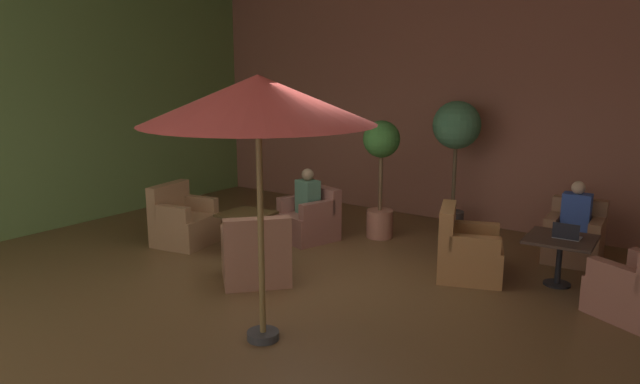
{
  "coord_description": "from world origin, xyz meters",
  "views": [
    {
      "loc": [
        4.08,
        -5.24,
        2.65
      ],
      "look_at": [
        0.0,
        0.43,
        1.15
      ],
      "focal_mm": 32.95,
      "sensor_mm": 36.0,
      "label": 1
    }
  ],
  "objects": [
    {
      "name": "ground_plane",
      "position": [
        0.0,
        0.0,
        -0.01
      ],
      "size": [
        10.13,
        8.5,
        0.02
      ],
      "primitive_type": "cube",
      "color": "brown"
    },
    {
      "name": "patron_blue_shirt",
      "position": [
        2.39,
        3.08,
        0.75
      ],
      "size": [
        0.38,
        0.25,
        0.69
      ],
      "color": "#3451A6",
      "rests_on": "ground_plane"
    },
    {
      "name": "open_laptop",
      "position": [
        2.51,
        2.04,
        0.66
      ],
      "size": [
        0.31,
        0.23,
        0.2
      ],
      "color": "#9EA0A5",
      "rests_on": "cafe_table_front_left"
    },
    {
      "name": "potted_tree_left_corner",
      "position": [
        -0.37,
        2.55,
        1.16
      ],
      "size": [
        0.57,
        0.57,
        1.84
      ],
      "color": "#A6664E",
      "rests_on": "ground_plane"
    },
    {
      "name": "armchair_front_right_east",
      "position": [
        -2.61,
        0.5,
        0.33
      ],
      "size": [
        0.88,
        0.93,
        0.91
      ],
      "color": "#916742",
      "rests_on": "ground_plane"
    },
    {
      "name": "armchair_front_right_south",
      "position": [
        -0.65,
        -0.05,
        0.33
      ],
      "size": [
        1.13,
        1.13,
        0.88
      ],
      "color": "#925F45",
      "rests_on": "ground_plane"
    },
    {
      "name": "patron_by_window",
      "position": [
        -1.2,
        1.76,
        0.74
      ],
      "size": [
        0.39,
        0.33,
        0.69
      ],
      "color": "#4A7257",
      "rests_on": "ground_plane"
    },
    {
      "name": "patio_umbrella_tall_red",
      "position": [
        0.48,
        -1.21,
        2.34
      ],
      "size": [
        2.18,
        2.18,
        2.57
      ],
      "color": "#2D2D2D",
      "rests_on": "ground_plane"
    },
    {
      "name": "armchair_front_left_south",
      "position": [
        1.43,
        1.64,
        0.33
      ],
      "size": [
        1.01,
        1.03,
        0.91
      ],
      "color": "#A26A38",
      "rests_on": "ground_plane"
    },
    {
      "name": "iced_drink_cup",
      "position": [
        2.5,
        2.08,
        0.66
      ],
      "size": [
        0.08,
        0.08,
        0.11
      ],
      "primitive_type": "cylinder",
      "color": "white",
      "rests_on": "cafe_table_front_left"
    },
    {
      "name": "potted_tree_mid_left",
      "position": [
        0.42,
        3.53,
        1.58
      ],
      "size": [
        0.76,
        0.76,
        2.12
      ],
      "color": "#3B3433",
      "rests_on": "ground_plane"
    },
    {
      "name": "armchair_front_left_east",
      "position": [
        2.38,
        3.12,
        0.32
      ],
      "size": [
        0.76,
        0.76,
        0.84
      ],
      "color": "#996745",
      "rests_on": "ground_plane"
    },
    {
      "name": "cafe_table_front_right",
      "position": [
        -1.49,
        0.71,
        0.43
      ],
      "size": [
        0.71,
        0.71,
        0.6
      ],
      "color": "black",
      "rests_on": "ground_plane"
    },
    {
      "name": "cafe_table_front_left",
      "position": [
        2.45,
        2.03,
        0.5
      ],
      "size": [
        0.83,
        0.83,
        0.6
      ],
      "color": "black",
      "rests_on": "ground_plane"
    },
    {
      "name": "armchair_front_right_north",
      "position": [
        -1.19,
        1.8,
        0.31
      ],
      "size": [
        0.89,
        0.93,
        0.81
      ],
      "color": "#905849",
      "rests_on": "ground_plane"
    },
    {
      "name": "wall_left_accent",
      "position": [
        -5.02,
        0.0,
        2.03
      ],
      "size": [
        0.08,
        8.5,
        4.06
      ],
      "primitive_type": "cube",
      "color": "olive",
      "rests_on": "ground_plane"
    },
    {
      "name": "wall_back_brick",
      "position": [
        0.0,
        4.21,
        2.03
      ],
      "size": [
        10.13,
        0.08,
        4.06
      ],
      "primitive_type": "cube",
      "color": "#915743",
      "rests_on": "ground_plane"
    }
  ]
}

